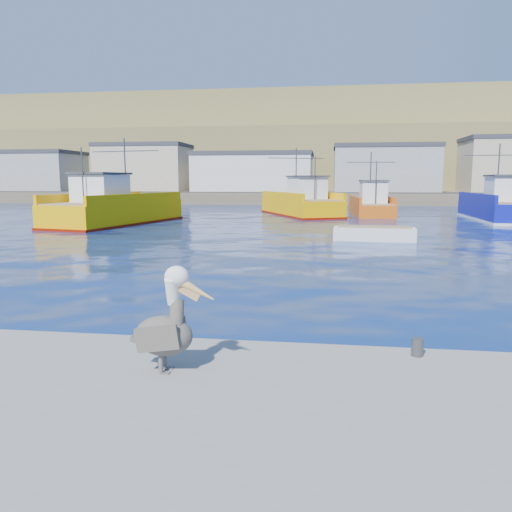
# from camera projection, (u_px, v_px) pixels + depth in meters

# --- Properties ---
(ground) EXTENTS (260.00, 260.00, 0.00)m
(ground) POSITION_uv_depth(u_px,v_px,m) (264.00, 321.00, 12.17)
(ground) COLOR #071051
(ground) RESTS_ON ground
(dock_bollards) EXTENTS (36.20, 0.20, 0.30)m
(dock_bollards) POSITION_uv_depth(u_px,v_px,m) (275.00, 341.00, 8.67)
(dock_bollards) COLOR #4C4C4C
(dock_bollards) RESTS_ON dock
(far_shore) EXTENTS (200.00, 81.00, 24.00)m
(far_shore) POSITION_uv_depth(u_px,v_px,m) (322.00, 156.00, 117.71)
(far_shore) COLOR brown
(far_shore) RESTS_ON ground
(trawler_yellow_a) EXTENTS (7.06, 13.99, 6.78)m
(trawler_yellow_a) POSITION_uv_depth(u_px,v_px,m) (115.00, 209.00, 39.05)
(trawler_yellow_a) COLOR #FCB100
(trawler_yellow_a) RESTS_ON ground
(trawler_yellow_b) EXTENTS (8.90, 12.93, 6.64)m
(trawler_yellow_b) POSITION_uv_depth(u_px,v_px,m) (301.00, 204.00, 48.72)
(trawler_yellow_b) COLOR #FCB100
(trawler_yellow_b) RESTS_ON ground
(trawler_blue) EXTENTS (5.97, 12.56, 6.66)m
(trawler_blue) POSITION_uv_depth(u_px,v_px,m) (501.00, 207.00, 42.89)
(trawler_blue) COLOR #0D1395
(trawler_blue) RESTS_ON ground
(boat_orange) EXTENTS (4.65, 9.06, 6.15)m
(boat_orange) POSITION_uv_depth(u_px,v_px,m) (371.00, 205.00, 48.27)
(boat_orange) COLOR #CE5510
(boat_orange) RESTS_ON ground
(skiff_mid) EXTENTS (4.65, 1.92, 0.99)m
(skiff_mid) POSITION_uv_depth(u_px,v_px,m) (374.00, 235.00, 28.51)
(skiff_mid) COLOR silver
(skiff_mid) RESTS_ON ground
(pelican) EXTENTS (1.34, 0.57, 1.65)m
(pelican) POSITION_uv_depth(u_px,v_px,m) (167.00, 327.00, 7.58)
(pelican) COLOR #595451
(pelican) RESTS_ON dock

